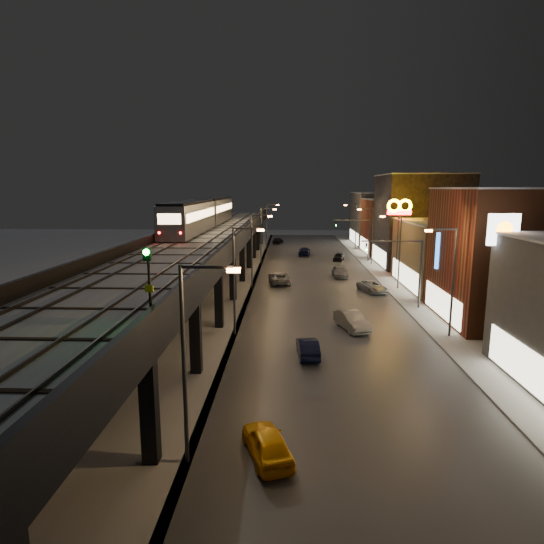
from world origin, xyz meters
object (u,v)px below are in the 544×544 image
object	(u,v)px
car_onc_silver	(352,321)
car_onc_white	(340,272)
subway_train	(204,213)
car_mid_dark	(304,252)
sign_citgo	(502,250)
rail_signal	(148,269)
car_onc_red	(339,257)
car_far_white	(278,241)
car_near_white	(308,348)
car_onc_dark	(372,287)
car_mid_silver	(279,278)
car_taxi	(267,444)

from	to	relation	value
car_onc_silver	car_onc_white	bearing A→B (deg)	70.04
subway_train	car_mid_dark	distance (m)	23.56
car_onc_white	sign_citgo	bearing A→B (deg)	-76.83
rail_signal	sign_citgo	size ratio (longest dim) A/B	0.29
car_onc_silver	car_onc_red	bearing A→B (deg)	69.37
car_far_white	car_onc_white	world-z (taller)	car_onc_white
car_near_white	car_onc_dark	bearing A→B (deg)	-115.72
car_mid_silver	sign_citgo	bearing A→B (deg)	115.04
car_taxi	car_onc_white	size ratio (longest dim) A/B	0.87
sign_citgo	subway_train	bearing A→B (deg)	128.42
car_onc_dark	car_taxi	bearing A→B (deg)	-126.95
car_onc_dark	car_far_white	bearing A→B (deg)	85.41
car_mid_silver	car_far_white	xyz separation A→B (m)	(-1.23, 42.54, -0.08)
car_mid_dark	car_onc_dark	world-z (taller)	car_mid_dark
car_onc_white	car_far_white	bearing A→B (deg)	102.74
car_near_white	car_mid_silver	xyz separation A→B (m)	(-2.62, 25.55, 0.09)
subway_train	car_mid_dark	size ratio (longest dim) A/B	8.06
rail_signal	car_far_white	world-z (taller)	rail_signal
car_near_white	sign_citgo	bearing A→B (deg)	177.29
subway_train	car_onc_white	bearing A→B (deg)	-12.04
car_mid_dark	sign_citgo	world-z (taller)	sign_citgo
car_taxi	sign_citgo	bearing A→B (deg)	-158.62
car_near_white	sign_citgo	size ratio (longest dim) A/B	0.39
car_onc_silver	rail_signal	bearing A→B (deg)	-136.26
rail_signal	car_mid_dark	world-z (taller)	rail_signal
subway_train	car_taxi	size ratio (longest dim) A/B	9.51
car_onc_white	car_onc_red	distance (m)	14.41
car_near_white	car_far_white	bearing A→B (deg)	-90.70
rail_signal	car_mid_silver	distance (m)	39.65
car_taxi	car_mid_dark	size ratio (longest dim) A/B	0.85
car_near_white	car_mid_dark	xyz separation A→B (m)	(1.39, 50.63, 0.04)
subway_train	car_taxi	distance (m)	48.97
car_mid_silver	car_onc_red	world-z (taller)	car_mid_silver
car_mid_silver	car_mid_dark	world-z (taller)	car_mid_silver
car_mid_dark	car_onc_dark	bearing A→B (deg)	107.12
car_taxi	car_far_white	xyz separation A→B (m)	(-1.50, 80.76, -0.03)
car_onc_red	car_onc_dark	bearing A→B (deg)	-71.50
car_mid_dark	car_far_white	bearing A→B (deg)	-69.59
car_near_white	car_onc_white	bearing A→B (deg)	-104.43
car_far_white	car_onc_silver	bearing A→B (deg)	113.02
car_onc_red	sign_citgo	distance (m)	45.30
car_mid_dark	car_far_white	world-z (taller)	car_mid_dark
subway_train	rail_signal	world-z (taller)	subway_train
rail_signal	car_far_white	distance (m)	81.56
car_mid_silver	car_far_white	world-z (taller)	car_mid_silver
car_near_white	car_onc_red	size ratio (longest dim) A/B	1.06
car_mid_silver	car_onc_white	world-z (taller)	car_mid_silver
sign_citgo	car_onc_dark	bearing A→B (deg)	103.19
car_mid_dark	car_onc_dark	size ratio (longest dim) A/B	1.05
subway_train	car_onc_white	size ratio (longest dim) A/B	8.31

